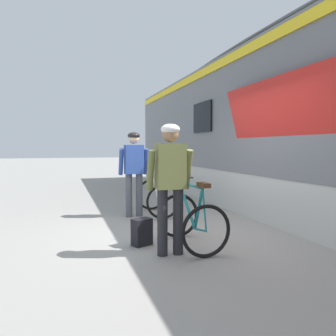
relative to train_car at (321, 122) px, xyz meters
name	(u,v)px	position (x,y,z in m)	size (l,w,h in m)	color
ground_plane	(182,235)	(-3.24, -0.47, -1.97)	(80.00, 80.00, 0.00)	gray
train_car	(321,122)	(0.00, 0.00, 0.00)	(3.25, 17.78, 3.88)	slate
cyclist_near_in_olive	(170,177)	(-3.74, -1.32, -0.91)	(0.62, 0.32, 1.76)	#232328
cyclist_far_in_blue	(134,166)	(-3.69, 1.18, -0.91)	(0.61, 0.31, 1.76)	#4C515B
bicycle_near_teal	(191,220)	(-3.34, -1.09, -1.56)	(0.74, 1.09, 0.99)	black
bicycle_far_white	(157,196)	(-3.17, 1.26, -1.56)	(0.74, 1.09, 0.99)	black
backpack_on_platform	(142,232)	(-4.00, -0.80, -1.77)	(0.28, 0.18, 0.40)	black
water_bottle_near_the_bikes	(165,211)	(-3.07, 1.01, -1.86)	(0.08, 0.08, 0.21)	red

